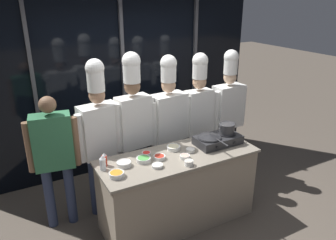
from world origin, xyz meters
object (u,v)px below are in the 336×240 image
at_px(frying_pan, 210,136).
at_px(chef_line, 169,118).
at_px(prep_bowl_bell_pepper, 146,154).
at_px(prep_bowl_rice, 190,150).
at_px(prep_bowl_chili_flakes, 159,157).
at_px(chef_apprentice, 228,107).
at_px(stock_pot, 227,128).
at_px(prep_bowl_scallions, 144,159).
at_px(squeeze_bottle_chili, 104,160).
at_px(prep_bowl_shrimp, 185,156).
at_px(prep_bowl_garlic, 157,166).
at_px(squeeze_bottle_clear, 103,163).
at_px(prep_bowl_onion, 124,163).
at_px(prep_bowl_carrots, 116,174).
at_px(chef_head, 100,131).
at_px(chef_sous, 134,119).
at_px(person_guest, 54,151).
at_px(portable_stove, 218,140).
at_px(prep_bowl_noodles, 174,147).
at_px(prep_bowl_chicken, 189,162).
at_px(chef_pastry, 199,109).

distance_m(frying_pan, chef_line, 0.69).
xyz_separation_m(prep_bowl_bell_pepper, prep_bowl_rice, (0.49, -0.16, 0.00)).
relative_size(prep_bowl_chili_flakes, chef_apprentice, 0.07).
relative_size(stock_pot, chef_line, 0.11).
relative_size(stock_pot, prep_bowl_scallions, 1.35).
height_order(squeeze_bottle_chili, prep_bowl_shrimp, squeeze_bottle_chili).
bearing_deg(stock_pot, prep_bowl_garlic, -171.10).
distance_m(squeeze_bottle_clear, prep_bowl_onion, 0.23).
bearing_deg(stock_pot, prep_bowl_shrimp, -169.00).
height_order(prep_bowl_scallions, prep_bowl_bell_pepper, prep_bowl_scallions).
xyz_separation_m(frying_pan, prep_bowl_carrots, (-1.24, -0.14, -0.11)).
bearing_deg(chef_head, chef_sous, 169.36).
relative_size(prep_bowl_shrimp, person_guest, 0.07).
bearing_deg(prep_bowl_shrimp, chef_head, 133.99).
bearing_deg(prep_bowl_carrots, chef_head, 83.82).
bearing_deg(person_guest, prep_bowl_bell_pepper, 162.94).
xyz_separation_m(person_guest, chef_line, (1.51, 0.05, 0.11)).
height_order(prep_bowl_onion, prep_bowl_carrots, same).
relative_size(frying_pan, prep_bowl_rice, 4.93).
bearing_deg(prep_bowl_shrimp, chef_sous, 112.01).
distance_m(person_guest, chef_apprentice, 2.51).
distance_m(prep_bowl_shrimp, chef_sous, 0.84).
relative_size(portable_stove, chef_line, 0.29).
distance_m(stock_pot, prep_bowl_garlic, 1.07).
height_order(squeeze_bottle_clear, prep_bowl_noodles, squeeze_bottle_clear).
relative_size(squeeze_bottle_chili, chef_sous, 0.08).
bearing_deg(prep_bowl_chicken, prep_bowl_garlic, 158.65).
bearing_deg(frying_pan, prep_bowl_rice, -175.95).
bearing_deg(chef_line, prep_bowl_noodles, 60.85).
bearing_deg(prep_bowl_scallions, prep_bowl_chicken, -38.08).
relative_size(prep_bowl_bell_pepper, chef_sous, 0.05).
bearing_deg(prep_bowl_chili_flakes, squeeze_bottle_clear, 173.78).
distance_m(prep_bowl_scallions, prep_bowl_shrimp, 0.47).
bearing_deg(frying_pan, portable_stove, 2.04).
bearing_deg(prep_bowl_bell_pepper, squeeze_bottle_chili, 179.98).
height_order(prep_bowl_scallions, chef_head, chef_head).
distance_m(frying_pan, prep_bowl_onion, 1.10).
relative_size(prep_bowl_rice, chef_line, 0.05).
xyz_separation_m(prep_bowl_chili_flakes, person_guest, (-1.03, 0.61, 0.05)).
height_order(prep_bowl_chili_flakes, chef_head, chef_head).
height_order(squeeze_bottle_clear, prep_bowl_garlic, squeeze_bottle_clear).
height_order(stock_pot, chef_sous, chef_sous).
bearing_deg(portable_stove, chef_line, 117.30).
xyz_separation_m(prep_bowl_garlic, prep_bowl_chicken, (0.32, -0.12, 0.01)).
relative_size(chef_head, chef_pastry, 1.02).
bearing_deg(prep_bowl_rice, chef_line, 83.35).
xyz_separation_m(squeeze_bottle_chili, prep_bowl_onion, (0.18, -0.11, -0.04)).
xyz_separation_m(frying_pan, prep_bowl_garlic, (-0.79, -0.16, -0.12)).
bearing_deg(squeeze_bottle_chili, prep_bowl_carrots, -83.71).
distance_m(prep_bowl_bell_pepper, prep_bowl_shrimp, 0.45).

